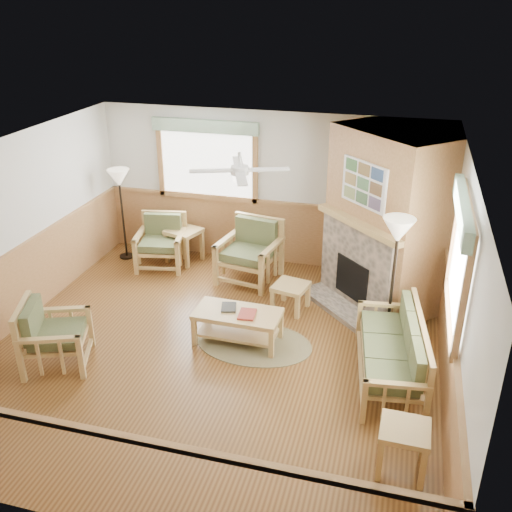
% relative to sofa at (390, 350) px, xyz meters
% --- Properties ---
extents(floor, '(6.00, 6.00, 0.01)m').
position_rel_sofa_xyz_m(floor, '(-2.33, 0.03, -0.43)').
color(floor, brown).
rests_on(floor, ground).
extents(ceiling, '(6.00, 6.00, 0.01)m').
position_rel_sofa_xyz_m(ceiling, '(-2.33, 0.03, 2.28)').
color(ceiling, white).
rests_on(ceiling, floor).
extents(wall_back, '(6.00, 0.02, 2.70)m').
position_rel_sofa_xyz_m(wall_back, '(-2.33, 3.03, 0.93)').
color(wall_back, silver).
rests_on(wall_back, floor).
extents(wall_front, '(6.00, 0.02, 2.70)m').
position_rel_sofa_xyz_m(wall_front, '(-2.33, -2.97, 0.93)').
color(wall_front, silver).
rests_on(wall_front, floor).
extents(wall_left, '(0.02, 6.00, 2.70)m').
position_rel_sofa_xyz_m(wall_left, '(-5.33, 0.03, 0.93)').
color(wall_left, silver).
rests_on(wall_left, floor).
extents(wall_right, '(0.02, 6.00, 2.70)m').
position_rel_sofa_xyz_m(wall_right, '(0.67, 0.03, 0.93)').
color(wall_right, silver).
rests_on(wall_right, floor).
extents(wainscot, '(6.00, 6.00, 1.10)m').
position_rel_sofa_xyz_m(wainscot, '(-2.33, 0.03, 0.13)').
color(wainscot, '#A07041').
rests_on(wainscot, floor).
extents(fireplace, '(3.11, 3.11, 2.70)m').
position_rel_sofa_xyz_m(fireplace, '(-0.28, 2.08, 0.93)').
color(fireplace, '#A07041').
rests_on(fireplace, floor).
extents(window_back, '(1.90, 0.16, 1.50)m').
position_rel_sofa_xyz_m(window_back, '(-3.43, 2.99, 2.11)').
color(window_back, white).
rests_on(window_back, wall_back).
extents(window_right, '(0.16, 1.90, 1.50)m').
position_rel_sofa_xyz_m(window_right, '(0.63, -0.17, 2.11)').
color(window_right, white).
rests_on(window_right, wall_right).
extents(ceiling_fan, '(1.59, 1.59, 0.36)m').
position_rel_sofa_xyz_m(ceiling_fan, '(-2.03, 0.33, 2.24)').
color(ceiling_fan, white).
rests_on(ceiling_fan, ceiling).
extents(sofa, '(1.92, 0.99, 0.84)m').
position_rel_sofa_xyz_m(sofa, '(0.00, 0.00, 0.00)').
color(sofa, tan).
rests_on(sofa, floor).
extents(armchair_back_left, '(0.94, 0.94, 0.90)m').
position_rel_sofa_xyz_m(armchair_back_left, '(-4.09, 2.28, 0.03)').
color(armchair_back_left, tan).
rests_on(armchair_back_left, floor).
extents(armchair_back_right, '(1.05, 1.05, 1.02)m').
position_rel_sofa_xyz_m(armchair_back_right, '(-2.44, 2.16, 0.09)').
color(armchair_back_right, tan).
rests_on(armchair_back_right, floor).
extents(armchair_left, '(1.03, 1.03, 0.90)m').
position_rel_sofa_xyz_m(armchair_left, '(-4.20, -0.81, 0.03)').
color(armchair_left, tan).
rests_on(armchair_left, floor).
extents(coffee_table, '(1.20, 0.62, 0.48)m').
position_rel_sofa_xyz_m(coffee_table, '(-2.07, 0.30, -0.18)').
color(coffee_table, tan).
rests_on(coffee_table, floor).
extents(end_table_chairs, '(0.68, 0.67, 0.62)m').
position_rel_sofa_xyz_m(end_table_chairs, '(-3.77, 2.58, -0.11)').
color(end_table_chairs, tan).
rests_on(end_table_chairs, floor).
extents(end_table_sofa, '(0.50, 0.48, 0.55)m').
position_rel_sofa_xyz_m(end_table_sofa, '(0.22, -1.53, -0.15)').
color(end_table_sofa, tan).
rests_on(end_table_sofa, floor).
extents(footstool, '(0.59, 0.59, 0.43)m').
position_rel_sofa_xyz_m(footstool, '(-1.55, 1.37, -0.21)').
color(footstool, tan).
rests_on(footstool, floor).
extents(braided_rug, '(2.04, 2.04, 0.01)m').
position_rel_sofa_xyz_m(braided_rug, '(-1.84, 0.30, -0.42)').
color(braided_rug, brown).
rests_on(braided_rug, floor).
extents(floor_lamp_left, '(0.49, 0.49, 1.68)m').
position_rel_sofa_xyz_m(floor_lamp_left, '(-4.88, 2.45, 0.42)').
color(floor_lamp_left, black).
rests_on(floor_lamp_left, floor).
extents(floor_lamp_right, '(0.50, 0.50, 1.85)m').
position_rel_sofa_xyz_m(floor_lamp_right, '(-0.07, 0.89, 0.50)').
color(floor_lamp_right, black).
rests_on(floor_lamp_right, floor).
extents(book_red, '(0.25, 0.32, 0.03)m').
position_rel_sofa_xyz_m(book_red, '(-1.92, 0.25, 0.08)').
color(book_red, maroon).
rests_on(book_red, coffee_table).
extents(book_dark, '(0.26, 0.31, 0.02)m').
position_rel_sofa_xyz_m(book_dark, '(-2.22, 0.37, 0.08)').
color(book_dark, black).
rests_on(book_dark, coffee_table).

